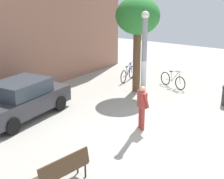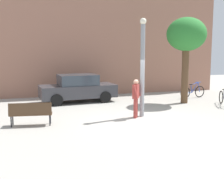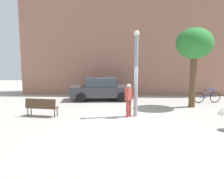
{
  "view_description": "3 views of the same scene",
  "coord_description": "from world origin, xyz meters",
  "views": [
    {
      "loc": [
        -9.65,
        -4.79,
        5.05
      ],
      "look_at": [
        -0.06,
        1.9,
        1.31
      ],
      "focal_mm": 51.6,
      "sensor_mm": 36.0,
      "label": 1
    },
    {
      "loc": [
        -4.38,
        -10.76,
        2.91
      ],
      "look_at": [
        -0.96,
        1.06,
        1.21
      ],
      "focal_mm": 45.84,
      "sensor_mm": 36.0,
      "label": 2
    },
    {
      "loc": [
        -0.29,
        -10.96,
        3.02
      ],
      "look_at": [
        -0.91,
        1.74,
        1.21
      ],
      "focal_mm": 37.79,
      "sensor_mm": 36.0,
      "label": 3
    }
  ],
  "objects": [
    {
      "name": "ground_plane",
      "position": [
        0.0,
        0.0,
        0.0
      ],
      "size": [
        36.0,
        36.0,
        0.0
      ],
      "primitive_type": "plane",
      "color": "#A8A399"
    },
    {
      "name": "building_facade",
      "position": [
        0.0,
        8.27,
        3.7
      ],
      "size": [
        16.71,
        2.0,
        7.39
      ],
      "primitive_type": "cube",
      "color": "#9E6B56",
      "rests_on": "ground_plane"
    },
    {
      "name": "lamppost",
      "position": [
        0.33,
        0.76,
        2.27
      ],
      "size": [
        0.28,
        0.28,
        4.26
      ],
      "color": "gray",
      "rests_on": "ground_plane"
    },
    {
      "name": "person_by_lamppost",
      "position": [
        -0.02,
        0.59,
        0.97
      ],
      "size": [
        0.52,
        0.62,
        1.67
      ],
      "color": "#9E3833",
      "rests_on": "ground_plane"
    },
    {
      "name": "park_bench",
      "position": [
        -4.4,
        0.44,
        0.55
      ],
      "size": [
        1.65,
        0.68,
        0.92
      ],
      "color": "#513823",
      "rests_on": "ground_plane"
    },
    {
      "name": "plaza_tree",
      "position": [
        3.8,
        3.1,
        3.64
      ],
      "size": [
        2.12,
        2.12,
        4.66
      ],
      "color": "brown",
      "rests_on": "ground_plane"
    },
    {
      "name": "bicycle_silver",
      "position": [
        5.43,
        1.85,
        0.38
      ],
      "size": [
        0.71,
        1.7,
        0.97
      ],
      "color": "black",
      "rests_on": "ground_plane"
    },
    {
      "name": "bicycle_blue",
      "position": [
        5.18,
        4.47,
        0.38
      ],
      "size": [
        1.8,
        0.3,
        0.97
      ],
      "color": "black",
      "rests_on": "ground_plane"
    },
    {
      "name": "parked_car_charcoal",
      "position": [
        -1.8,
        5.07,
        0.77
      ],
      "size": [
        4.34,
        2.12,
        1.55
      ],
      "color": "#38383D",
      "rests_on": "ground_plane"
    }
  ]
}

